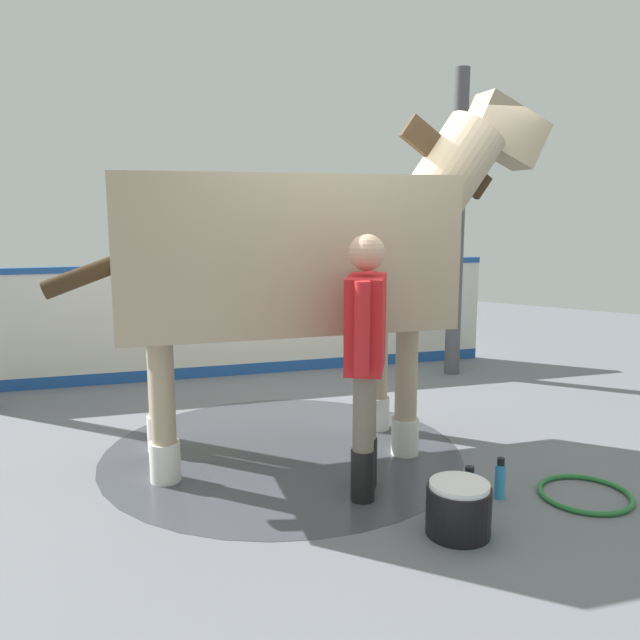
% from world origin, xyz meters
% --- Properties ---
extents(ground_plane, '(16.00, 16.00, 0.02)m').
position_xyz_m(ground_plane, '(0.00, 0.00, -0.01)').
color(ground_plane, slate).
extents(wet_patch, '(2.62, 2.62, 0.00)m').
position_xyz_m(wet_patch, '(-0.26, 0.20, 0.00)').
color(wet_patch, '#42444C').
rests_on(wet_patch, ground).
extents(barrier_wall, '(4.45, 3.79, 1.20)m').
position_xyz_m(barrier_wall, '(1.24, 1.98, 0.56)').
color(barrier_wall, silver).
rests_on(barrier_wall, ground).
extents(roof_post_near, '(0.16, 0.16, 3.16)m').
position_xyz_m(roof_post_near, '(2.60, 0.06, 1.58)').
color(roof_post_near, '#4C4C51').
rests_on(roof_post_near, ground).
extents(horse, '(2.89, 2.55, 2.61)m').
position_xyz_m(horse, '(-0.17, 0.13, 1.47)').
color(horse, tan).
rests_on(horse, ground).
extents(handler, '(0.61, 0.40, 1.62)m').
position_xyz_m(handler, '(-0.53, -0.64, 0.93)').
color(handler, black).
rests_on(handler, ground).
extents(wash_bucket, '(0.36, 0.36, 0.30)m').
position_xyz_m(wash_bucket, '(-0.70, -1.33, 0.15)').
color(wash_bucket, black).
rests_on(wash_bucket, ground).
extents(bottle_shampoo, '(0.07, 0.07, 0.26)m').
position_xyz_m(bottle_shampoo, '(-0.13, -1.38, 0.12)').
color(bottle_shampoo, '#3399CC').
rests_on(bottle_shampoo, ground).
extents(bottle_spray, '(0.08, 0.08, 0.23)m').
position_xyz_m(bottle_spray, '(-0.31, -1.24, 0.11)').
color(bottle_spray, blue).
rests_on(bottle_spray, ground).
extents(hose_coil, '(0.57, 0.57, 0.03)m').
position_xyz_m(hose_coil, '(0.18, -1.82, 0.02)').
color(hose_coil, '#267233').
rests_on(hose_coil, ground).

